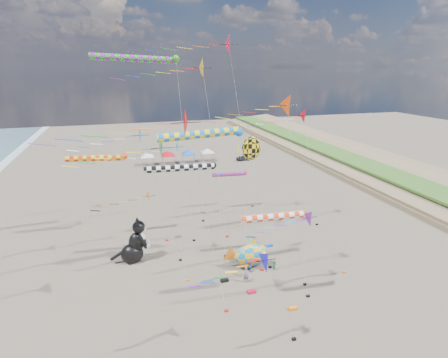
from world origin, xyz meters
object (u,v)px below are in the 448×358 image
fish_inflatable (251,255)px  person_adult (246,275)px  cat_inflatable (134,240)px  child_blue (251,268)px  parked_car (243,158)px  child_green (275,266)px

fish_inflatable → person_adult: bearing=-120.0°
cat_inflatable → child_blue: size_ratio=4.93×
fish_inflatable → parked_car: (16.07, 47.52, -1.09)m
fish_inflatable → cat_inflatable: bearing=156.9°
cat_inflatable → parked_car: (29.20, 41.91, -2.18)m
child_blue → parked_car: 51.09m
cat_inflatable → child_green: size_ratio=4.50×
child_green → parked_car: child_green is taller
child_green → parked_car: (13.57, 48.85, -0.00)m
person_adult → child_green: person_adult is taller
person_adult → parked_car: (17.62, 50.20, -0.33)m
fish_inflatable → person_adult: (-1.55, -2.68, -0.76)m
child_blue → fish_inflatable: bearing=14.4°
fish_inflatable → person_adult: fish_inflatable is taller
fish_inflatable → child_blue: size_ratio=5.02×
child_green → fish_inflatable: bearing=141.1°
fish_inflatable → parked_car: bearing=71.3°
cat_inflatable → parked_car: size_ratio=1.54×
child_blue → parked_car: parked_car is taller
person_adult → child_blue: size_ratio=1.66×
child_blue → parked_car: bearing=18.1°
cat_inflatable → child_blue: (12.77, -6.47, -2.23)m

